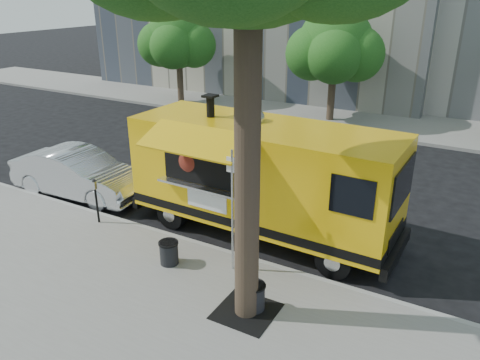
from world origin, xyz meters
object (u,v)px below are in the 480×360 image
object	(u,v)px
far_tree_a	(178,37)
trash_bin_right	(254,296)
far_tree_b	(335,45)
food_truck	(261,176)
parking_meter	(96,196)
sedan	(79,173)
trash_bin_left	(169,252)
sign_post	(232,204)

from	to	relation	value
far_tree_a	trash_bin_right	bearing A→B (deg)	-49.67
far_tree_b	food_truck	size ratio (longest dim) A/B	0.73
parking_meter	trash_bin_right	world-z (taller)	parking_meter
sedan	trash_bin_left	size ratio (longest dim) A/B	8.00
far_tree_a	trash_bin_left	size ratio (longest dim) A/B	9.18
parking_meter	food_truck	world-z (taller)	food_truck
sign_post	trash_bin_left	size ratio (longest dim) A/B	5.14
far_tree_b	parking_meter	distance (m)	14.48
far_tree_a	sedan	bearing A→B (deg)	-68.44
food_truck	trash_bin_left	distance (m)	3.16
far_tree_a	sign_post	size ratio (longest dim) A/B	1.79
far_tree_a	parking_meter	distance (m)	15.59
far_tree_b	trash_bin_right	bearing A→B (deg)	-76.49
trash_bin_right	parking_meter	bearing A→B (deg)	167.21
far_tree_b	trash_bin_right	world-z (taller)	far_tree_b
trash_bin_left	trash_bin_right	world-z (taller)	trash_bin_right
food_truck	parking_meter	bearing A→B (deg)	-153.99
sign_post	trash_bin_left	distance (m)	2.09
food_truck	sedan	xyz separation A→B (m)	(-6.35, -0.57, -0.97)
far_tree_a	sign_post	bearing A→B (deg)	-50.17
sedan	trash_bin_right	bearing A→B (deg)	-111.88
sign_post	trash_bin_right	xyz separation A→B (m)	(1.14, -1.09, -1.38)
trash_bin_left	trash_bin_right	size ratio (longest dim) A/B	0.98
food_truck	trash_bin_left	xyz separation A→B (m)	(-1.13, -2.66, -1.28)
far_tree_b	food_truck	xyz separation A→B (m)	(2.21, -12.13, -2.09)
far_tree_a	sedan	size ratio (longest dim) A/B	1.15
sedan	trash_bin_right	world-z (taller)	sedan
parking_meter	trash_bin_right	size ratio (longest dim) A/B	2.23
sedan	trash_bin_left	bearing A→B (deg)	-115.09
sign_post	trash_bin_right	bearing A→B (deg)	-43.84
sign_post	parking_meter	world-z (taller)	sign_post
food_truck	sedan	distance (m)	6.45
trash_bin_left	parking_meter	bearing A→B (deg)	166.43
sign_post	trash_bin_left	world-z (taller)	sign_post
sedan	parking_meter	bearing A→B (deg)	-125.47
parking_meter	food_truck	distance (m)	4.69
trash_bin_right	far_tree_b	bearing A→B (deg)	103.51
far_tree_a	far_tree_b	distance (m)	9.01
far_tree_b	food_truck	world-z (taller)	far_tree_b
trash_bin_left	far_tree_b	bearing A→B (deg)	94.18
far_tree_a	parking_meter	size ratio (longest dim) A/B	4.01
trash_bin_left	sign_post	bearing A→B (deg)	20.30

